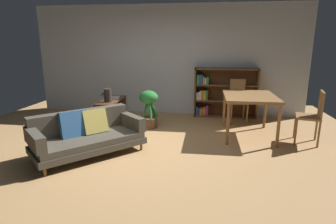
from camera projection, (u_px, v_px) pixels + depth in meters
ground_plane at (146, 150)px, 4.63m from camera, size 8.16×8.16×0.00m
back_wall_panel at (168, 60)px, 6.90m from camera, size 6.80×0.10×2.70m
fabric_couch at (86, 134)px, 4.43m from camera, size 1.76×1.78×0.73m
media_console at (112, 113)px, 6.06m from camera, size 0.37×1.07×0.57m
open_laptop at (111, 97)px, 6.16m from camera, size 0.45×0.41×0.10m
desk_speaker at (108, 95)px, 5.72m from camera, size 0.16×0.16×0.27m
potted_floor_plant at (149, 107)px, 5.77m from camera, size 0.41×0.45×0.81m
dining_table at (249, 99)px, 5.22m from camera, size 0.95×1.24×0.80m
dining_chair_near at (238, 98)px, 6.27m from camera, size 0.42×0.42×0.97m
dining_chair_far at (313, 114)px, 4.85m from camera, size 0.50×0.53×0.95m
bookshelf at (221, 93)px, 6.73m from camera, size 1.51×0.33×1.19m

